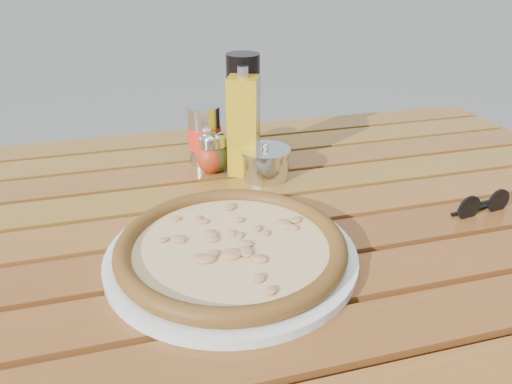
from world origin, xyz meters
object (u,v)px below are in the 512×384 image
object	(u,v)px
soda_can	(205,135)
plate	(231,256)
dark_bottle	(243,110)
parmesan_tin	(265,163)
olive_oil_cruet	(243,126)
sunglasses	(482,205)
oregano_shaker	(217,153)
table	(259,251)
pizza	(231,246)
pepper_shaker	(211,154)

from	to	relation	value
soda_can	plate	bearing A→B (deg)	-94.49
dark_bottle	parmesan_tin	size ratio (longest dim) A/B	2.03
plate	soda_can	bearing A→B (deg)	85.51
olive_oil_cruet	sunglasses	distance (m)	0.44
plate	oregano_shaker	xyz separation A→B (m)	(0.04, 0.31, 0.03)
table	sunglasses	size ratio (longest dim) A/B	12.70
dark_bottle	olive_oil_cruet	bearing A→B (deg)	-104.49
pizza	olive_oil_cruet	size ratio (longest dim) A/B	1.79
pizza	parmesan_tin	distance (m)	0.29
oregano_shaker	sunglasses	size ratio (longest dim) A/B	0.74
dark_bottle	oregano_shaker	bearing A→B (deg)	-150.18
plate	pizza	bearing A→B (deg)	0.00
olive_oil_cruet	sunglasses	world-z (taller)	olive_oil_cruet
soda_can	olive_oil_cruet	world-z (taller)	olive_oil_cruet
soda_can	olive_oil_cruet	distance (m)	0.10
parmesan_tin	sunglasses	bearing A→B (deg)	-37.14
pizza	dark_bottle	size ratio (longest dim) A/B	1.71
table	soda_can	distance (m)	0.28
table	oregano_shaker	bearing A→B (deg)	100.15
pepper_shaker	soda_can	distance (m)	0.06
pepper_shaker	dark_bottle	world-z (taller)	dark_bottle
soda_can	sunglasses	world-z (taller)	soda_can
table	plate	world-z (taller)	plate
plate	olive_oil_cruet	bearing A→B (deg)	72.47
pizza	soda_can	xyz separation A→B (m)	(0.03, 0.36, 0.04)
dark_bottle	soda_can	distance (m)	0.09
pizza	pepper_shaker	bearing A→B (deg)	84.52
olive_oil_cruet	parmesan_tin	world-z (taller)	olive_oil_cruet
dark_bottle	parmesan_tin	distance (m)	0.12
plate	pepper_shaker	xyz separation A→B (m)	(0.03, 0.31, 0.03)
pepper_shaker	sunglasses	xyz separation A→B (m)	(0.41, -0.29, -0.02)
soda_can	dark_bottle	bearing A→B (deg)	-9.87
dark_bottle	sunglasses	world-z (taller)	dark_bottle
pepper_shaker	soda_can	world-z (taller)	soda_can
parmesan_tin	olive_oil_cruet	bearing A→B (deg)	135.81
table	pizza	world-z (taller)	pizza
plate	pepper_shaker	world-z (taller)	pepper_shaker
dark_bottle	pizza	bearing A→B (deg)	-107.03
table	olive_oil_cruet	distance (m)	0.24
table	olive_oil_cruet	xyz separation A→B (m)	(0.02, 0.17, 0.17)
oregano_shaker	sunglasses	bearing A→B (deg)	-36.24
oregano_shaker	sunglasses	distance (m)	0.49
table	oregano_shaker	world-z (taller)	oregano_shaker
parmesan_tin	plate	bearing A→B (deg)	-116.12
plate	olive_oil_cruet	world-z (taller)	olive_oil_cruet
pizza	dark_bottle	xyz separation A→B (m)	(0.11, 0.35, 0.09)
plate	pizza	xyz separation A→B (m)	(0.00, 0.00, 0.02)
table	pepper_shaker	xyz separation A→B (m)	(-0.05, 0.19, 0.11)
oregano_shaker	olive_oil_cruet	bearing A→B (deg)	-22.56
table	sunglasses	distance (m)	0.39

